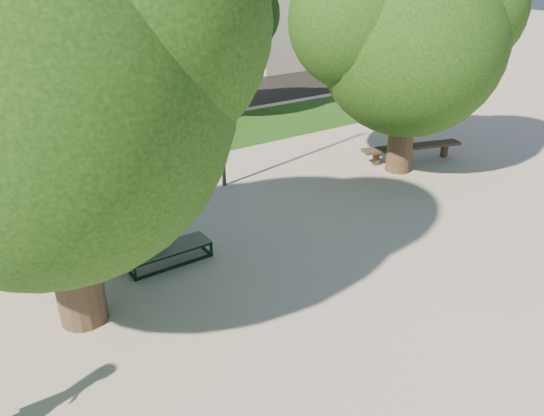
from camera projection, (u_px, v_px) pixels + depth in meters
ground at (302, 273)px, 11.06m from camera, size 120.00×120.00×0.00m
grass_strip at (161, 144)px, 18.64m from camera, size 30.00×4.00×0.02m
asphalt_strip at (78, 108)px, 22.97m from camera, size 40.00×8.00×0.01m
tree_left at (32, 73)px, 7.78m from camera, size 6.96×5.95×7.12m
tree_right at (408, 32)px, 14.62m from camera, size 6.24×5.33×6.51m
bg_tree_mid at (61, 21)px, 17.78m from camera, size 5.76×4.92×6.24m
bg_tree_right at (214, 27)px, 20.44m from camera, size 5.04×4.31×5.43m
lamppost at (220, 75)px, 13.94m from camera, size 0.25×0.15×6.11m
grind_box at (169, 255)px, 11.36m from camera, size 1.80×0.60×0.38m
skater_rig at (139, 215)px, 10.61m from camera, size 2.14×1.18×1.76m
bench at (412, 148)px, 16.94m from camera, size 3.37×1.43×0.52m
car_dark at (2, 100)px, 21.10m from camera, size 2.41×5.02×1.59m
car_grey at (142, 90)px, 22.99m from camera, size 2.91×5.43×1.45m
car_silver_b at (140, 98)px, 21.80m from camera, size 2.02×4.83×1.39m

